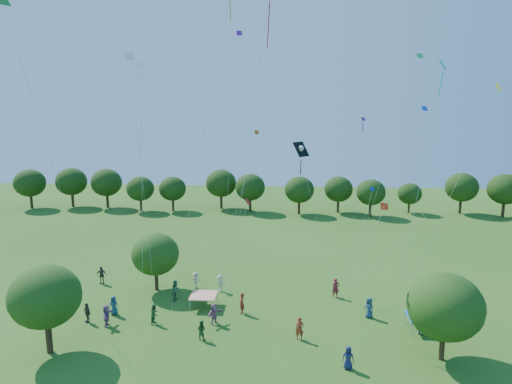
{
  "coord_description": "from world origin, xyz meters",
  "views": [
    {
      "loc": [
        2.15,
        -17.91,
        16.97
      ],
      "look_at": [
        0.0,
        14.0,
        11.0
      ],
      "focal_mm": 32.0,
      "sensor_mm": 36.0,
      "label": 1
    }
  ],
  "objects_px": {
    "tent_blue": "(422,317)",
    "pirate_kite": "(302,152)",
    "near_tree_west": "(45,297)",
    "red_high_kite": "(260,65)",
    "near_tree_east": "(445,306)",
    "tent_red_stripe": "(203,295)",
    "near_tree_north": "(155,254)"
  },
  "relations": [
    {
      "from": "tent_red_stripe",
      "to": "near_tree_west",
      "type": "bearing_deg",
      "value": -139.54
    },
    {
      "from": "tent_blue",
      "to": "near_tree_west",
      "type": "bearing_deg",
      "value": -169.23
    },
    {
      "from": "near_tree_north",
      "to": "red_high_kite",
      "type": "bearing_deg",
      "value": -34.89
    },
    {
      "from": "tent_red_stripe",
      "to": "pirate_kite",
      "type": "relative_size",
      "value": 0.17
    },
    {
      "from": "near_tree_west",
      "to": "red_high_kite",
      "type": "height_order",
      "value": "red_high_kite"
    },
    {
      "from": "near_tree_east",
      "to": "tent_blue",
      "type": "xyz_separation_m",
      "value": [
        -0.13,
        4.24,
        -2.82
      ]
    },
    {
      "from": "tent_red_stripe",
      "to": "red_high_kite",
      "type": "distance_m",
      "value": 19.83
    },
    {
      "from": "tent_blue",
      "to": "red_high_kite",
      "type": "xyz_separation_m",
      "value": [
        -12.5,
        -0.74,
        18.82
      ]
    },
    {
      "from": "pirate_kite",
      "to": "red_high_kite",
      "type": "bearing_deg",
      "value": -142.91
    },
    {
      "from": "red_high_kite",
      "to": "tent_blue",
      "type": "bearing_deg",
      "value": 3.4
    },
    {
      "from": "tent_blue",
      "to": "pirate_kite",
      "type": "relative_size",
      "value": 0.17
    },
    {
      "from": "near_tree_north",
      "to": "red_high_kite",
      "type": "distance_m",
      "value": 20.51
    },
    {
      "from": "near_tree_north",
      "to": "pirate_kite",
      "type": "relative_size",
      "value": 0.42
    },
    {
      "from": "pirate_kite",
      "to": "red_high_kite",
      "type": "distance_m",
      "value": 7.34
    },
    {
      "from": "near_tree_north",
      "to": "near_tree_east",
      "type": "relative_size",
      "value": 0.9
    },
    {
      "from": "near_tree_east",
      "to": "tent_blue",
      "type": "bearing_deg",
      "value": 91.79
    },
    {
      "from": "near_tree_east",
      "to": "tent_red_stripe",
      "type": "relative_size",
      "value": 2.78
    },
    {
      "from": "near_tree_west",
      "to": "tent_red_stripe",
      "type": "xyz_separation_m",
      "value": [
        9.45,
        8.06,
        -3.12
      ]
    },
    {
      "from": "near_tree_east",
      "to": "red_high_kite",
      "type": "relative_size",
      "value": 0.26
    },
    {
      "from": "near_tree_north",
      "to": "pirate_kite",
      "type": "height_order",
      "value": "pirate_kite"
    },
    {
      "from": "tent_blue",
      "to": "pirate_kite",
      "type": "height_order",
      "value": "pirate_kite"
    },
    {
      "from": "tent_blue",
      "to": "pirate_kite",
      "type": "bearing_deg",
      "value": 170.47
    },
    {
      "from": "tent_blue",
      "to": "pirate_kite",
      "type": "distance_m",
      "value": 15.79
    },
    {
      "from": "pirate_kite",
      "to": "near_tree_west",
      "type": "bearing_deg",
      "value": -159.09
    },
    {
      "from": "near_tree_west",
      "to": "pirate_kite",
      "type": "xyz_separation_m",
      "value": [
        17.59,
        6.72,
        9.45
      ]
    },
    {
      "from": "pirate_kite",
      "to": "tent_blue",
      "type": "bearing_deg",
      "value": -9.53
    },
    {
      "from": "tent_red_stripe",
      "to": "red_high_kite",
      "type": "bearing_deg",
      "value": -35.86
    },
    {
      "from": "red_high_kite",
      "to": "near_tree_east",
      "type": "bearing_deg",
      "value": -15.47
    },
    {
      "from": "near_tree_north",
      "to": "tent_blue",
      "type": "distance_m",
      "value": 23.67
    },
    {
      "from": "near_tree_east",
      "to": "pirate_kite",
      "type": "relative_size",
      "value": 0.47
    },
    {
      "from": "near_tree_east",
      "to": "pirate_kite",
      "type": "bearing_deg",
      "value": 148.66
    },
    {
      "from": "near_tree_north",
      "to": "tent_red_stripe",
      "type": "height_order",
      "value": "near_tree_north"
    }
  ]
}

